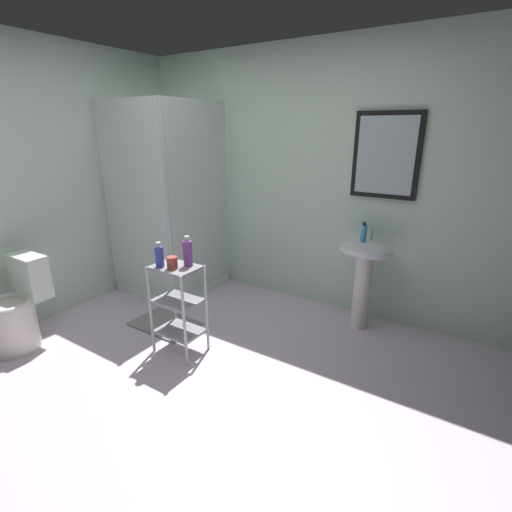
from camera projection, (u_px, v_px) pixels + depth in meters
name	position (u px, v px, depth m)	size (l,w,h in m)	color
ground_plane	(180.00, 387.00, 2.67)	(4.20, 4.20, 0.02)	silver
wall_back	(302.00, 180.00, 3.72)	(4.20, 0.14, 2.50)	silver
wall_left	(10.00, 189.00, 3.20)	(0.10, 4.20, 2.50)	silver
shower_stall	(172.00, 251.00, 4.10)	(0.92, 0.92, 2.00)	white
pedestal_sink	(364.00, 268.00, 3.28)	(0.46, 0.37, 0.81)	white
sink_faucet	(371.00, 234.00, 3.28)	(0.03, 0.03, 0.10)	silver
toilet	(17.00, 312.00, 3.06)	(0.37, 0.49, 0.76)	white
storage_cart	(178.00, 302.00, 2.96)	(0.38, 0.28, 0.74)	silver
hand_soap_bottle	(364.00, 233.00, 3.21)	(0.05, 0.05, 0.17)	#389ED1
conditioner_bottle_purple	(188.00, 253.00, 2.83)	(0.07, 0.07, 0.24)	purple
shampoo_bottle_blue	(159.00, 256.00, 2.82)	(0.06, 0.06, 0.19)	#334BBA
rinse_cup	(172.00, 263.00, 2.80)	(0.08, 0.08, 0.09)	#B24742
bath_mat	(165.00, 324.00, 3.49)	(0.60, 0.40, 0.02)	gray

